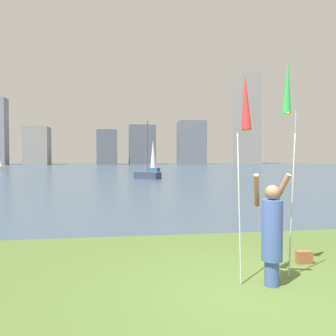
# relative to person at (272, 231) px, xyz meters

# --- Properties ---
(ground) EXTENTS (120.00, 138.00, 0.12)m
(ground) POSITION_rel_person_xyz_m (-0.33, 50.66, -0.96)
(ground) COLOR #4C662D
(person) EXTENTS (0.67, 0.50, 1.84)m
(person) POSITION_rel_person_xyz_m (0.00, 0.00, 0.00)
(person) COLOR #3F59A5
(person) RESTS_ON ground
(kite_flag_left) EXTENTS (0.16, 0.50, 3.45)m
(kite_flag_left) POSITION_rel_person_xyz_m (-0.47, -0.01, 1.98)
(kite_flag_left) COLOR #B2B2B7
(kite_flag_left) RESTS_ON ground
(kite_flag_right) EXTENTS (0.16, 0.43, 3.79)m
(kite_flag_right) POSITION_rel_person_xyz_m (0.47, 0.43, 2.30)
(kite_flag_right) COLOR #B2B2B7
(kite_flag_right) RESTS_ON ground
(bag) EXTENTS (0.31, 0.15, 0.25)m
(bag) POSITION_rel_person_xyz_m (1.16, 1.02, -0.78)
(bag) COLOR brown
(bag) RESTS_ON ground
(sailboat_1) EXTENTS (1.90, 1.77, 5.98)m
(sailboat_1) POSITION_rel_person_xyz_m (2.94, 45.23, 1.13)
(sailboat_1) COLOR #2D6084
(sailboat_1) RESTS_ON ground
(sailboat_4) EXTENTS (2.60, 2.50, 5.59)m
(sailboat_4) POSITION_rel_person_xyz_m (0.55, 28.25, -0.53)
(sailboat_4) COLOR #333D51
(sailboat_4) RESTS_ON ground
(skyline_tower_1) EXTENTS (6.29, 6.37, 10.21)m
(skyline_tower_1) POSITION_rel_person_xyz_m (-23.52, 93.64, 4.20)
(skyline_tower_1) COLOR gray
(skyline_tower_1) RESTS_ON ground
(skyline_tower_2) EXTENTS (5.51, 6.86, 9.54)m
(skyline_tower_2) POSITION_rel_person_xyz_m (-4.76, 92.75, 3.87)
(skyline_tower_2) COLOR #565B66
(skyline_tower_2) RESTS_ON ground
(skyline_tower_3) EXTENTS (7.35, 7.22, 11.09)m
(skyline_tower_3) POSITION_rel_person_xyz_m (5.03, 94.66, 4.64)
(skyline_tower_3) COLOR #565B66
(skyline_tower_3) RESTS_ON ground
(skyline_tower_4) EXTENTS (7.50, 6.16, 12.23)m
(skyline_tower_4) POSITION_rel_person_xyz_m (18.83, 91.30, 5.21)
(skyline_tower_4) COLOR slate
(skyline_tower_4) RESTS_ON ground
(skyline_tower_5) EXTENTS (6.40, 7.28, 26.82)m
(skyline_tower_5) POSITION_rel_person_xyz_m (36.86, 95.41, 12.51)
(skyline_tower_5) COLOR gray
(skyline_tower_5) RESTS_ON ground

